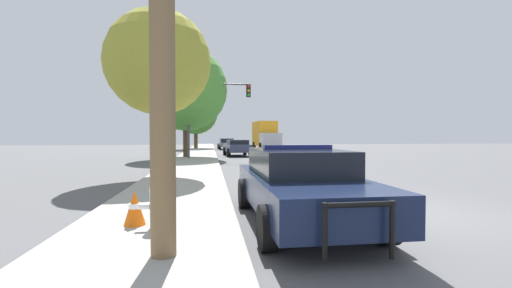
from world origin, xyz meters
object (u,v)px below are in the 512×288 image
traffic_light (214,104)px  car_background_midblock (237,147)px  car_background_distant (226,144)px  fire_hydrant (157,204)px  police_car (300,183)px  tree_sidewalk_mid (185,89)px  traffic_cone (135,207)px  box_truck (265,135)px  tree_sidewalk_near (158,62)px  tree_sidewalk_far (196,113)px

traffic_light → car_background_midblock: traffic_light is taller
car_background_distant → fire_hydrant: bearing=-97.1°
police_car → tree_sidewalk_mid: size_ratio=0.64×
fire_hydrant → traffic_cone: 0.51m
box_truck → tree_sidewalk_mid: size_ratio=0.93×
tree_sidewalk_near → traffic_cone: tree_sidewalk_near is taller
police_car → car_background_distant: (0.17, 34.78, -0.07)m
police_car → car_background_midblock: bearing=-91.9°
tree_sidewalk_mid → tree_sidewalk_near: bearing=-91.3°
car_background_midblock → traffic_light: bearing=-120.2°
police_car → traffic_light: 17.89m
box_truck → traffic_cone: bearing=75.0°
car_background_midblock → tree_sidewalk_far: size_ratio=0.61×
car_background_distant → police_car: bearing=-92.8°
police_car → car_background_midblock: 21.62m
car_background_midblock → tree_sidewalk_mid: bearing=-150.5°
traffic_light → car_background_distant: size_ratio=1.21×
police_car → tree_sidewalk_far: 36.03m
car_background_distant → tree_sidewalk_far: tree_sidewalk_far is taller
tree_sidewalk_near → box_truck: bearing=72.0°
fire_hydrant → traffic_cone: (-0.43, 0.25, -0.11)m
tree_sidewalk_near → traffic_light: bearing=77.0°
police_car → tree_sidewalk_mid: (-3.56, 18.92, 4.32)m
car_background_distant → tree_sidewalk_near: (-4.00, -27.22, 3.94)m
police_car → fire_hydrant: bearing=11.2°
car_background_midblock → tree_sidewalk_mid: tree_sidewalk_mid is taller
traffic_light → tree_sidewalk_mid: (-2.04, 1.38, 1.16)m
box_truck → tree_sidewalk_mid: bearing=59.1°
tree_sidewalk_far → traffic_cone: size_ratio=11.28×
fire_hydrant → car_background_midblock: (3.13, 22.19, 0.18)m
box_truck → tree_sidewalk_mid: (-8.38, -15.19, 3.33)m
car_background_midblock → tree_sidewalk_mid: size_ratio=0.54×
tree_sidewalk_far → traffic_light: bearing=-83.8°
traffic_cone → police_car: bearing=5.7°
police_car → tree_sidewalk_mid: bearing=-80.1°
tree_sidewalk_far → tree_sidewalk_mid: (-0.06, -16.75, 0.62)m
traffic_light → box_truck: (6.35, 16.57, -2.18)m
traffic_light → traffic_cone: 18.26m
fire_hydrant → tree_sidewalk_near: bearing=98.0°
fire_hydrant → tree_sidewalk_near: (-1.15, 8.13, 4.09)m
box_truck → tree_sidewalk_far: 8.89m
fire_hydrant → box_truck: box_truck is taller
car_background_distant → traffic_cone: bearing=-97.9°
police_car → fire_hydrant: police_car is taller
traffic_light → tree_sidewalk_far: (-1.98, 18.13, 0.53)m
tree_sidewalk_near → traffic_cone: size_ratio=10.66×
car_background_midblock → box_truck: size_ratio=0.57×
fire_hydrant → box_truck: (7.50, 34.67, 1.21)m
tree_sidewalk_near → tree_sidewalk_mid: (0.27, 11.36, 0.45)m
fire_hydrant → traffic_light: traffic_light is taller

